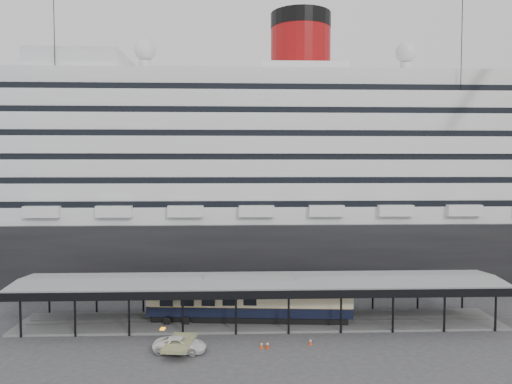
# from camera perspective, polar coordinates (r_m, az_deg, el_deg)

# --- Properties ---
(ground) EXTENTS (200.00, 200.00, 0.00)m
(ground) POSITION_cam_1_polar(r_m,az_deg,el_deg) (55.88, 0.78, -16.23)
(ground) COLOR #37373A
(ground) RESTS_ON ground
(cruise_ship) EXTENTS (130.00, 30.00, 43.90)m
(cruise_ship) POSITION_cam_1_polar(r_m,az_deg,el_deg) (84.73, -0.30, 2.96)
(cruise_ship) COLOR black
(cruise_ship) RESTS_ON ground
(platform_canopy) EXTENTS (56.00, 9.18, 5.30)m
(platform_canopy) POSITION_cam_1_polar(r_m,az_deg,el_deg) (59.94, 0.53, -12.53)
(platform_canopy) COLOR slate
(platform_canopy) RESTS_ON ground
(port_truck) EXTENTS (5.48, 3.08, 1.45)m
(port_truck) POSITION_cam_1_polar(r_m,az_deg,el_deg) (52.10, -8.68, -16.88)
(port_truck) COLOR white
(port_truck) RESTS_ON ground
(pullman_carriage) EXTENTS (23.95, 4.96, 23.34)m
(pullman_carriage) POSITION_cam_1_polar(r_m,az_deg,el_deg) (59.77, -0.74, -12.12)
(pullman_carriage) COLOR black
(pullman_carriage) RESTS_ON ground
(traffic_cone_left) EXTENTS (0.38, 0.38, 0.70)m
(traffic_cone_left) POSITION_cam_1_polar(r_m,az_deg,el_deg) (52.65, 0.64, -17.06)
(traffic_cone_left) COLOR #DB4C0C
(traffic_cone_left) RESTS_ON ground
(traffic_cone_mid) EXTENTS (0.48, 0.48, 0.76)m
(traffic_cone_mid) POSITION_cam_1_polar(r_m,az_deg,el_deg) (52.63, 1.32, -17.03)
(traffic_cone_mid) COLOR red
(traffic_cone_mid) RESTS_ON ground
(traffic_cone_right) EXTENTS (0.36, 0.36, 0.70)m
(traffic_cone_right) POSITION_cam_1_polar(r_m,az_deg,el_deg) (53.87, 6.25, -16.60)
(traffic_cone_right) COLOR #F03D0D
(traffic_cone_right) RESTS_ON ground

